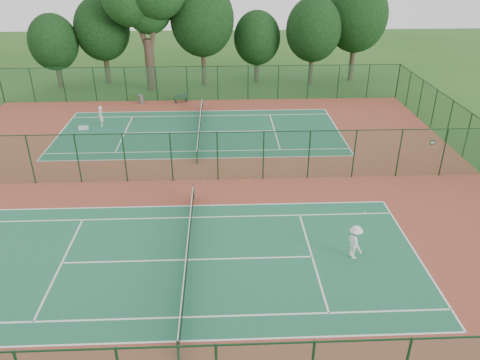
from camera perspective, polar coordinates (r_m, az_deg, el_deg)
name	(u,v)px	position (r m, az deg, el deg)	size (l,w,h in m)	color
ground	(196,180)	(32.09, -5.43, 0.00)	(120.00, 120.00, 0.00)	#2B581B
red_pad	(196,180)	(32.09, -5.43, 0.00)	(40.00, 36.00, 0.01)	brown
court_near	(188,260)	(24.44, -6.34, -9.65)	(23.77, 10.97, 0.01)	#216847
court_far	(200,132)	(40.30, -4.89, 5.86)	(23.77, 10.97, 0.01)	#1E6144
fence_north	(202,83)	(48.30, -4.60, 11.68)	(40.00, 0.09, 3.50)	#194D2E
fence_divider	(194,157)	(31.33, -5.57, 2.86)	(40.00, 0.09, 3.50)	#194C28
tennis_net_near	(188,251)	(24.12, -6.41, -8.64)	(0.10, 12.90, 0.97)	#153B23
tennis_net_far	(200,126)	(40.11, -4.92, 6.57)	(0.10, 12.90, 0.97)	#163D23
player_near	(355,242)	(24.64, 13.84, -7.36)	(1.20, 0.69, 1.86)	white
player_far	(101,116)	(43.00, -16.63, 7.47)	(0.65, 0.43, 1.79)	silver
trash_bin	(141,99)	(48.46, -11.96, 9.62)	(0.49, 0.49, 0.89)	slate
bench	(181,98)	(48.11, -7.20, 9.88)	(1.46, 0.95, 0.88)	#12341D
kit_bag	(83,128)	(42.82, -18.54, 6.04)	(0.82, 0.31, 0.31)	silver
stray_ball_a	(248,183)	(31.53, 1.02, -0.31)	(0.07, 0.07, 0.07)	#C1D130
stray_ball_b	(246,181)	(31.72, 0.69, -0.13)	(0.07, 0.07, 0.07)	#D0E635
stray_ball_c	(204,181)	(31.78, -4.38, -0.15)	(0.07, 0.07, 0.07)	#B4D030
evergreen_row	(209,83)	(54.77, -3.80, 11.66)	(39.00, 5.00, 12.00)	black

